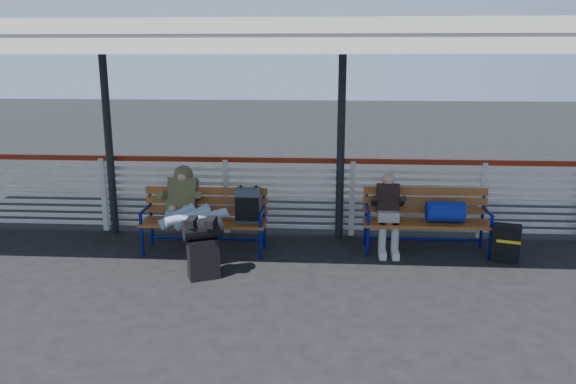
# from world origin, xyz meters

# --- Properties ---
(ground) EXTENTS (60.00, 60.00, 0.00)m
(ground) POSITION_xyz_m (0.00, 0.00, 0.00)
(ground) COLOR black
(ground) RESTS_ON ground
(fence) EXTENTS (12.08, 0.08, 1.24)m
(fence) POSITION_xyz_m (0.00, 1.90, 0.66)
(fence) COLOR silver
(fence) RESTS_ON ground
(canopy) EXTENTS (12.60, 3.60, 3.16)m
(canopy) POSITION_xyz_m (-0.00, 0.87, 3.04)
(canopy) COLOR silver
(canopy) RESTS_ON ground
(luggage_stack) EXTENTS (0.55, 0.44, 0.80)m
(luggage_stack) POSITION_xyz_m (0.03, -0.02, 0.43)
(luggage_stack) COLOR black
(luggage_stack) RESTS_ON ground
(bench_left) EXTENTS (1.80, 0.56, 0.96)m
(bench_left) POSITION_xyz_m (0.07, 1.01, 0.61)
(bench_left) COLOR #AB6021
(bench_left) RESTS_ON ground
(bench_right) EXTENTS (1.80, 0.56, 0.92)m
(bench_right) POSITION_xyz_m (3.14, 1.19, 0.58)
(bench_right) COLOR #AB6021
(bench_right) RESTS_ON ground
(traveler_man) EXTENTS (0.94, 1.64, 0.77)m
(traveler_man) POSITION_xyz_m (-0.31, 0.66, 0.69)
(traveler_man) COLOR #90ABC1
(traveler_man) RESTS_ON ground
(companion_person) EXTENTS (0.32, 0.66, 1.15)m
(companion_person) POSITION_xyz_m (2.49, 1.18, 0.60)
(companion_person) COLOR #ADA79C
(companion_person) RESTS_ON ground
(suitcase_side) EXTENTS (0.42, 0.32, 0.52)m
(suitcase_side) POSITION_xyz_m (4.09, 0.88, 0.26)
(suitcase_side) COLOR black
(suitcase_side) RESTS_ON ground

